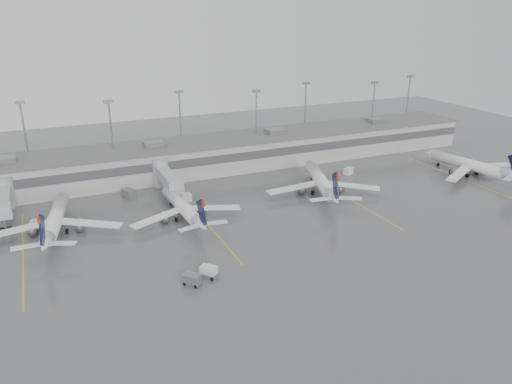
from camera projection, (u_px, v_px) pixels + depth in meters
name	position (u px, v px, depth m)	size (l,w,h in m)	color
ground	(341.00, 256.00, 90.01)	(260.00, 260.00, 0.00)	#555557
terminal	(226.00, 153.00, 138.21)	(152.00, 17.00, 9.45)	#9C9C97
light_masts	(219.00, 121.00, 140.41)	(142.40, 8.00, 20.60)	gray
jet_bridge_left	(4.00, 197.00, 106.72)	(4.00, 17.20, 7.00)	#A2A5A7
jet_bridge_right	(165.00, 176.00, 120.02)	(4.00, 17.20, 7.00)	#A2A5A7
stand_markings	(281.00, 209.00, 110.56)	(105.25, 40.00, 0.01)	#DFB80D
jet_far_left	(55.00, 220.00, 97.68)	(25.65, 29.02, 9.47)	white
jet_mid_left	(184.00, 207.00, 104.38)	(23.96, 26.89, 8.70)	white
jet_mid_right	(321.00, 181.00, 118.77)	(26.11, 29.73, 9.93)	white
jet_far_right	(472.00, 165.00, 131.46)	(26.17, 29.56, 9.61)	white
baggage_tug	(209.00, 273.00, 82.59)	(3.49, 3.59, 2.01)	white
baggage_cart	(192.00, 279.00, 80.28)	(3.18, 3.28, 1.87)	slate
gse_uld_a	(37.00, 224.00, 101.08)	(2.33, 1.55, 1.65)	white
gse_uld_b	(185.00, 198.00, 114.79)	(2.60, 1.73, 1.84)	white
gse_uld_c	(348.00, 171.00, 133.30)	(2.47, 1.65, 1.75)	white
gse_loader	(129.00, 194.00, 116.72)	(2.09, 3.34, 2.09)	slate
cone_a	(22.00, 226.00, 101.20)	(0.41, 0.41, 0.66)	#DD6504
cone_b	(187.00, 203.00, 113.42)	(0.42, 0.42, 0.66)	#DD6504
cone_c	(323.00, 180.00, 128.10)	(0.50, 0.50, 0.80)	#DD6504
cone_d	(405.00, 168.00, 137.69)	(0.45, 0.45, 0.72)	#DD6504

